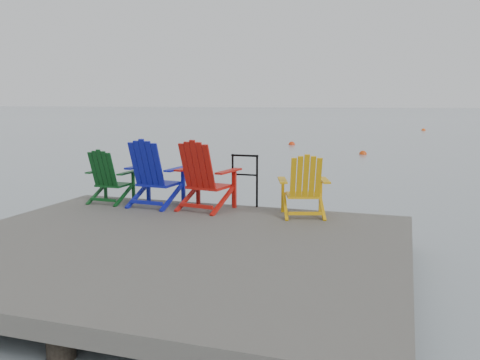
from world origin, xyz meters
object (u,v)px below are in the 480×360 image
(buoy_a, at_px, (363,154))
(buoy_d, at_px, (423,130))
(chair_red, at_px, (204,175))
(buoy_b, at_px, (292,145))
(chair_blue, at_px, (154,173))
(chair_green, at_px, (109,176))
(chair_yellow, at_px, (304,186))
(handrail, at_px, (245,175))

(buoy_a, height_order, buoy_d, same)
(chair_red, relative_size, buoy_b, 3.27)
(chair_blue, distance_m, buoy_a, 15.27)
(chair_blue, height_order, buoy_a, chair_blue)
(chair_green, distance_m, chair_red, 1.84)
(chair_yellow, bearing_deg, handrail, 139.43)
(chair_yellow, bearing_deg, buoy_b, 85.20)
(chair_blue, distance_m, chair_yellow, 2.60)
(chair_blue, bearing_deg, buoy_d, 85.80)
(chair_yellow, bearing_deg, chair_blue, 162.82)
(handrail, height_order, buoy_a, handrail)
(buoy_a, height_order, buoy_b, buoy_b)
(buoy_a, relative_size, buoy_b, 0.94)
(buoy_b, distance_m, buoy_d, 18.18)
(chair_blue, height_order, chair_yellow, chair_blue)
(chair_blue, relative_size, chair_red, 1.00)
(chair_yellow, relative_size, buoy_d, 2.96)
(chair_yellow, height_order, buoy_d, chair_yellow)
(buoy_b, bearing_deg, chair_yellow, -77.01)
(handrail, distance_m, buoy_d, 35.47)
(chair_red, bearing_deg, buoy_b, 107.26)
(buoy_a, distance_m, buoy_d, 20.91)
(chair_blue, relative_size, chair_yellow, 1.17)
(handrail, distance_m, buoy_a, 14.62)
(chair_green, relative_size, buoy_a, 2.86)
(chair_blue, bearing_deg, chair_yellow, 4.88)
(chair_green, distance_m, buoy_d, 36.28)
(buoy_d, bearing_deg, buoy_b, -112.98)
(chair_green, xyz_separation_m, buoy_a, (3.19, 15.03, -0.98))
(buoy_a, xyz_separation_m, buoy_b, (-4.06, 3.95, 0.00))
(chair_blue, distance_m, buoy_d, 36.16)
(handrail, height_order, buoy_d, handrail)
(chair_green, bearing_deg, buoy_a, 79.30)
(chair_green, relative_size, chair_blue, 0.83)
(buoy_a, bearing_deg, chair_yellow, -88.78)
(chair_red, xyz_separation_m, chair_yellow, (1.67, 0.03, -0.09))
(chair_red, relative_size, chair_yellow, 1.18)
(buoy_a, bearing_deg, buoy_b, 135.78)
(buoy_b, xyz_separation_m, buoy_d, (7.10, 16.74, 0.00))
(handrail, xyz_separation_m, buoy_a, (0.81, 14.56, -1.04))
(buoy_a, bearing_deg, chair_red, -95.12)
(handrail, height_order, chair_yellow, chair_yellow)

